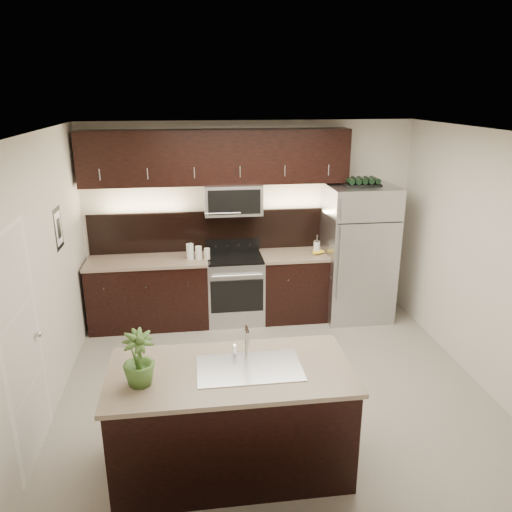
{
  "coord_description": "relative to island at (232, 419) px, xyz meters",
  "views": [
    {
      "loc": [
        -0.81,
        -4.7,
        3.06
      ],
      "look_at": [
        -0.11,
        0.55,
        1.31
      ],
      "focal_mm": 35.0,
      "sensor_mm": 36.0,
      "label": 1
    }
  ],
  "objects": [
    {
      "name": "room_walls",
      "position": [
        0.44,
        1.16,
        1.22
      ],
      "size": [
        4.52,
        4.02,
        2.71
      ],
      "color": "beige",
      "rests_on": "ground"
    },
    {
      "name": "island",
      "position": [
        0.0,
        0.0,
        0.0
      ],
      "size": [
        1.96,
        0.96,
        0.94
      ],
      "color": "black",
      "rests_on": "ground"
    },
    {
      "name": "sink_faucet",
      "position": [
        0.15,
        0.01,
        0.48
      ],
      "size": [
        0.84,
        0.5,
        0.28
      ],
      "color": "silver",
      "rests_on": "island"
    },
    {
      "name": "counter_run",
      "position": [
        0.09,
        2.89,
        -0.0
      ],
      "size": [
        3.51,
        0.65,
        0.94
      ],
      "color": "black",
      "rests_on": "ground"
    },
    {
      "name": "bananas",
      "position": [
        1.38,
        2.81,
        0.5
      ],
      "size": [
        0.23,
        0.2,
        0.06
      ],
      "primitive_type": "ellipsoid",
      "rotation": [
        0.0,
        0.0,
        0.39
      ],
      "color": "yellow",
      "rests_on": "counter_run"
    },
    {
      "name": "canisters",
      "position": [
        -0.21,
        2.83,
        0.56
      ],
      "size": [
        0.31,
        0.12,
        0.21
      ],
      "rotation": [
        0.0,
        0.0,
        -0.14
      ],
      "color": "silver",
      "rests_on": "counter_run"
    },
    {
      "name": "refrigerator",
      "position": [
        2.0,
        2.83,
        0.46
      ],
      "size": [
        0.9,
        0.81,
        1.87
      ],
      "primitive_type": "cube",
      "color": "#B2B2B7",
      "rests_on": "ground"
    },
    {
      "name": "french_press",
      "position": [
        1.42,
        2.84,
        0.57
      ],
      "size": [
        0.09,
        0.09,
        0.26
      ],
      "rotation": [
        0.0,
        0.0,
        -0.19
      ],
      "color": "silver",
      "rests_on": "counter_run"
    },
    {
      "name": "upper_fixtures",
      "position": [
        0.12,
        3.04,
        1.67
      ],
      "size": [
        3.49,
        0.4,
        1.66
      ],
      "color": "black",
      "rests_on": "counter_run"
    },
    {
      "name": "plant",
      "position": [
        -0.7,
        -0.11,
        0.69
      ],
      "size": [
        0.32,
        0.32,
        0.43
      ],
      "primitive_type": "imported",
      "rotation": [
        0.0,
        0.0,
        0.4
      ],
      "color": "#3C6026",
      "rests_on": "island"
    },
    {
      "name": "wine_rack",
      "position": [
        2.0,
        2.83,
        1.45
      ],
      "size": [
        0.46,
        0.29,
        0.11
      ],
      "color": "black",
      "rests_on": "refrigerator"
    },
    {
      "name": "ground",
      "position": [
        0.55,
        1.2,
        -0.47
      ],
      "size": [
        4.5,
        4.5,
        0.0
      ],
      "primitive_type": "plane",
      "color": "gray",
      "rests_on": "ground"
    }
  ]
}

